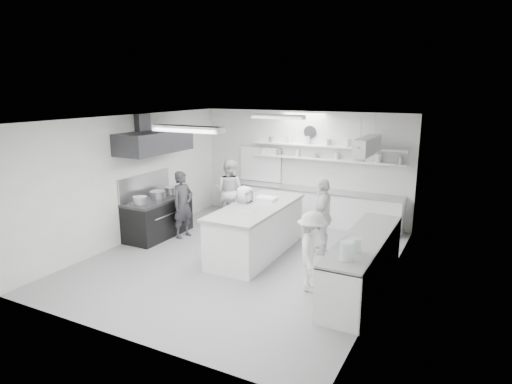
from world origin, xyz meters
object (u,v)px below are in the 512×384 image
at_px(stove, 158,218).
at_px(cook_stove, 183,205).
at_px(back_counter, 308,206).
at_px(prep_island, 257,231).
at_px(cook_back, 229,191).
at_px(right_counter, 363,264).

relative_size(stove, cook_stove, 1.09).
distance_m(back_counter, cook_stove, 3.47).
relative_size(back_counter, prep_island, 1.75).
height_order(stove, cook_stove, cook_stove).
xyz_separation_m(back_counter, prep_island, (-0.18, -2.73, 0.07)).
bearing_deg(cook_back, stove, 58.40).
bearing_deg(back_counter, cook_back, -153.52).
xyz_separation_m(back_counter, cook_stove, (-2.30, -2.58, 0.37)).
xyz_separation_m(stove, back_counter, (2.90, 2.80, 0.01)).
height_order(back_counter, right_counter, right_counter).
xyz_separation_m(right_counter, cook_back, (-4.29, 2.43, 0.40)).
bearing_deg(back_counter, prep_island, -93.84).
xyz_separation_m(cook_stove, cook_back, (0.36, 1.61, 0.04)).
xyz_separation_m(stove, right_counter, (5.25, -0.60, 0.02)).
distance_m(stove, prep_island, 2.72).
xyz_separation_m(stove, prep_island, (2.72, 0.07, 0.08)).
distance_m(back_counter, right_counter, 4.13).
height_order(prep_island, cook_stove, cook_stove).
height_order(stove, cook_back, cook_back).
xyz_separation_m(right_counter, prep_island, (-2.53, 0.67, 0.06)).
xyz_separation_m(stove, cook_back, (0.96, 1.83, 0.42)).
relative_size(back_counter, cook_stove, 3.03).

